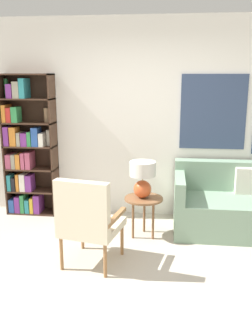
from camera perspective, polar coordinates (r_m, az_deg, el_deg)
The scene contains 7 objects.
ground_plane at distance 3.69m, azimuth -1.83°, elevation -17.81°, with size 14.00×14.00×0.00m, color #B2A899.
wall_back at distance 5.18m, azimuth 1.94°, elevation 7.44°, with size 6.40×0.08×2.70m.
bookshelf at distance 5.43m, azimuth -14.99°, elevation 2.59°, with size 0.71×0.30×1.96m.
armchair at distance 3.82m, azimuth -5.89°, elevation -7.56°, with size 0.66×0.69×0.96m.
couch at distance 5.03m, azimuth 18.38°, elevation -5.65°, with size 1.92×0.91×0.84m.
side_table at distance 4.56m, azimuth 2.70°, elevation -5.25°, with size 0.47×0.47×0.50m.
table_lamp at distance 4.47m, azimuth 2.55°, elevation -1.27°, with size 0.31×0.31×0.45m.
Camera 1 is at (0.48, -3.10, 1.94)m, focal length 40.00 mm.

